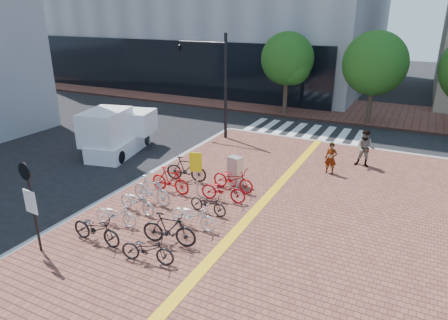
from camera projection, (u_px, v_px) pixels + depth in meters
The scene contains 24 objects.
ground at pixel (184, 226), 14.69m from camera, with size 120.00×120.00×0.00m, color black.
kerb_north at pixel (336, 144), 23.45m from camera, with size 14.00×0.25×0.15m, color gray.
far_sidewalk at pixel (322, 108), 32.24m from camera, with size 70.00×8.00×0.15m, color brown.
crosswalk at pixel (303, 131), 26.19m from camera, with size 7.50×4.00×0.01m.
street_trees at pixel (392, 66), 25.74m from camera, with size 16.20×4.60×6.35m.
bike_0 at pixel (96, 229), 13.22m from camera, with size 0.68×1.96×1.03m, color black.
bike_1 at pixel (116, 214), 14.33m from camera, with size 0.58×1.67×0.88m, color silver.
bike_2 at pixel (137, 201), 15.26m from camera, with size 0.62×1.78×0.93m, color #B9B9BE.
bike_3 at pixel (152, 190), 15.92m from camera, with size 0.54×1.92×1.15m, color #BABABF.
bike_4 at pixel (170, 180), 16.90m from camera, with size 0.53×1.86×1.12m, color #B60D10.
bike_5 at pixel (186, 169), 18.05m from camera, with size 0.54×1.92×1.15m, color black.
bike_6 at pixel (147, 249), 12.19m from camera, with size 0.61×1.75×0.92m, color black.
bike_7 at pixel (169, 229), 13.09m from camera, with size 0.54×1.90×1.14m, color black.
bike_8 at pixel (193, 215), 14.16m from camera, with size 0.64×1.84×0.97m, color white.
bike_9 at pixel (208, 203), 15.18m from camera, with size 0.56×1.61×0.85m, color black.
bike_10 at pixel (223, 190), 16.15m from camera, with size 0.66×1.89×0.99m, color #9E0B16.
bike_11 at pixel (233, 179), 17.13m from camera, with size 0.68×1.96×1.03m, color #AA0C11.
pedestrian_a at pixel (331, 158), 18.81m from camera, with size 0.56×0.37×1.53m, color gray.
pedestrian_b at pixel (365, 148), 19.63m from camera, with size 0.91×0.71×1.87m, color #4B5360.
utility_box at pixel (235, 171), 17.69m from camera, with size 0.59×0.43×1.29m, color silver.
yellow_sign at pixel (196, 166), 16.34m from camera, with size 0.51×0.18×1.91m.
notice_sign at pixel (30, 197), 12.24m from camera, with size 0.57×0.15×3.07m.
traffic_light_pole at pixel (204, 66), 23.57m from camera, with size 3.29×1.27×6.14m.
box_truck at pixel (118, 132), 21.85m from camera, with size 2.79×4.67×2.53m.
Camera 1 is at (7.11, -10.86, 7.45)m, focal length 32.00 mm.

